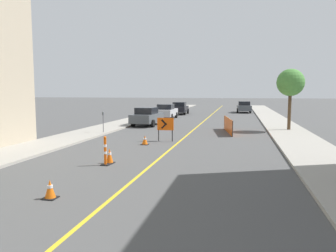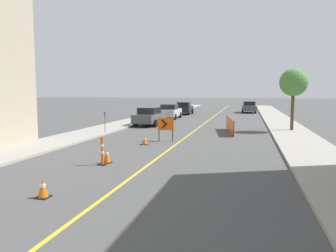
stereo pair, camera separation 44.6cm
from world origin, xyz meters
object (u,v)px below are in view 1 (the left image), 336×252
delineator_post_rear (105,153)px  parked_car_curb_near (147,116)px  parking_meter_near_curb (103,118)px  street_tree_right_near (291,83)px  parked_car_opposite_side (244,107)px  traffic_cone_fifth (145,140)px  traffic_cone_fourth (109,156)px  parked_car_curb_mid (166,111)px  parked_car_curb_far (180,108)px  traffic_cone_third (50,189)px  arrow_barricade_primary (165,125)px

delineator_post_rear → parked_car_curb_near: bearing=99.6°
parking_meter_near_curb → street_tree_right_near: size_ratio=0.32×
parked_car_opposite_side → parking_meter_near_curb: (-9.94, -25.70, 0.35)m
delineator_post_rear → parking_meter_near_curb: bearing=113.9°
traffic_cone_fifth → delineator_post_rear: 5.27m
parked_car_opposite_side → street_tree_right_near: 21.64m
traffic_cone_fourth → parked_car_curb_mid: (-2.56, 22.21, 0.49)m
delineator_post_rear → parking_meter_near_curb: parking_meter_near_curb is taller
traffic_cone_fifth → parked_car_curb_far: size_ratio=0.12×
traffic_cone_third → traffic_cone_fourth: (-0.13, 4.59, 0.05)m
parked_car_curb_near → parked_car_curb_mid: same height
arrow_barricade_primary → parked_car_curb_far: parked_car_curb_far is taller
traffic_cone_fourth → street_tree_right_near: size_ratio=0.14×
parked_car_curb_near → parking_meter_near_curb: bearing=-100.2°
parked_car_curb_near → parked_car_opposite_side: same height
delineator_post_rear → street_tree_right_near: street_tree_right_near is taller
parked_car_opposite_side → parked_car_curb_mid: bearing=-127.4°
traffic_cone_third → parked_car_curb_mid: (-2.68, 26.81, 0.54)m
traffic_cone_fourth → traffic_cone_fifth: traffic_cone_fourth is taller
parked_car_curb_near → parked_car_curb_far: size_ratio=1.01×
arrow_barricade_primary → traffic_cone_fifth: bearing=-121.4°
arrow_barricade_primary → parked_car_curb_near: bearing=110.2°
street_tree_right_near → traffic_cone_fourth: bearing=-124.0°
parking_meter_near_curb → traffic_cone_third: bearing=-72.6°
traffic_cone_fifth → parked_car_curb_near: 10.37m
delineator_post_rear → parked_car_curb_near: (-2.59, 15.25, 0.29)m
traffic_cone_third → parking_meter_near_curb: parking_meter_near_curb is taller
traffic_cone_third → traffic_cone_fourth: 4.60m
traffic_cone_fourth → parking_meter_near_curb: (-4.07, 8.77, 0.84)m
traffic_cone_fourth → parked_car_curb_far: 29.46m
parked_car_curb_mid → parked_car_curb_far: same height
traffic_cone_fourth → traffic_cone_third: bearing=-88.4°
traffic_cone_fifth → parked_car_curb_near: parked_car_curb_near is taller
traffic_cone_fourth → arrow_barricade_primary: bearing=81.7°
parked_car_curb_mid → parked_car_curb_far: (0.22, 7.15, 0.00)m
parked_car_curb_near → parked_car_curb_mid: (0.06, 7.34, 0.00)m
delineator_post_rear → parked_car_curb_near: 15.47m
traffic_cone_third → parked_car_curb_near: 19.66m
traffic_cone_fourth → parked_car_curb_far: (-2.34, 29.36, 0.49)m
traffic_cone_fourth → parked_car_curb_mid: parked_car_curb_mid is taller
traffic_cone_fifth → parked_car_curb_far: parked_car_curb_far is taller
traffic_cone_fifth → parking_meter_near_curb: (-4.17, 3.88, 0.89)m
traffic_cone_fifth → parked_car_curb_mid: bearing=98.7°
traffic_cone_fifth → street_tree_right_near: 12.58m
traffic_cone_third → parked_car_opposite_side: (5.75, 39.06, 0.54)m
street_tree_right_near → parking_meter_near_curb: bearing=-161.1°
traffic_cone_fourth → parked_car_curb_far: parked_car_curb_far is taller
parked_car_curb_mid → arrow_barricade_primary: bearing=-77.4°
traffic_cone_third → street_tree_right_near: 20.13m
traffic_cone_fourth → parked_car_curb_far: bearing=94.5°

